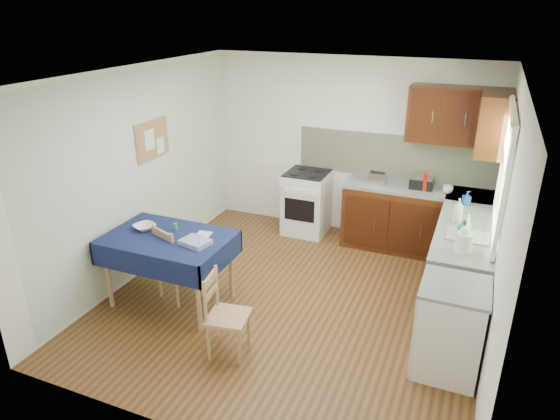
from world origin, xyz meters
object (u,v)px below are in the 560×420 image
at_px(toaster, 377,178).
at_px(sandwich_press, 421,182).
at_px(chair_near, 224,312).
at_px(dish_rack, 468,235).
at_px(kettle, 464,241).
at_px(chair_far, 175,261).
at_px(dining_table, 168,245).

relative_size(toaster, sandwich_press, 0.82).
relative_size(chair_near, toaster, 3.69).
distance_m(sandwich_press, dish_rack, 1.49).
distance_m(chair_near, kettle, 2.39).
bearing_deg(chair_far, kettle, -148.42).
height_order(toaster, sandwich_press, toaster).
bearing_deg(dining_table, toaster, 65.66).
bearing_deg(chair_far, sandwich_press, -114.87).
distance_m(chair_near, dish_rack, 2.60).
distance_m(chair_far, kettle, 3.04).
xyz_separation_m(chair_near, toaster, (0.79, 2.84, 0.53)).
bearing_deg(kettle, sandwich_press, 110.32).
height_order(chair_near, dish_rack, dish_rack).
relative_size(chair_far, kettle, 3.39).
height_order(dish_rack, kettle, kettle).
relative_size(chair_near, dish_rack, 2.01).
relative_size(dining_table, kettle, 4.97).
xyz_separation_m(dining_table, chair_far, (0.02, 0.07, -0.22)).
distance_m(chair_far, sandwich_press, 3.28).
relative_size(dining_table, toaster, 5.81).
xyz_separation_m(dining_table, kettle, (2.96, 0.65, 0.31)).
distance_m(dining_table, kettle, 3.04).
xyz_separation_m(chair_near, sandwich_press, (1.35, 2.91, 0.53)).
xyz_separation_m(dish_rack, kettle, (-0.03, -0.36, 0.10)).
distance_m(chair_near, sandwich_press, 3.25).
distance_m(dining_table, sandwich_press, 3.32).
xyz_separation_m(dining_table, toaster, (1.76, 2.28, 0.28)).
height_order(chair_far, sandwich_press, sandwich_press).
relative_size(toaster, kettle, 0.86).
bearing_deg(sandwich_press, dining_table, -130.53).
height_order(dining_table, sandwich_press, sandwich_press).
distance_m(dining_table, chair_near, 1.15).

